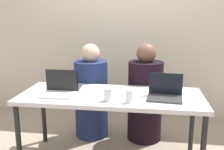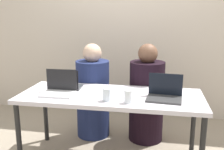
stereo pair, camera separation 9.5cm
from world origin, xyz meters
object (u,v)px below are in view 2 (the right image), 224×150
(laptop_front_left, at_px, (59,89))
(laptop_back_left, at_px, (67,84))
(laptop_front_right, at_px, (165,94))
(person_on_left, at_px, (93,96))
(water_glass_right, at_px, (128,97))
(water_glass_center, at_px, (107,95))
(person_on_right, at_px, (146,98))

(laptop_front_left, bearing_deg, laptop_back_left, 85.19)
(laptop_front_right, relative_size, laptop_back_left, 1.10)
(person_on_left, bearing_deg, water_glass_right, 127.06)
(person_on_left, relative_size, laptop_front_right, 3.42)
(person_on_left, bearing_deg, water_glass_center, 116.82)
(laptop_front_right, xyz_separation_m, water_glass_right, (-0.32, -0.18, 0.00))
(person_on_left, bearing_deg, laptop_front_left, 77.31)
(laptop_back_left, bearing_deg, water_glass_right, 151.00)
(person_on_left, relative_size, laptop_front_left, 3.61)
(laptop_back_left, distance_m, water_glass_center, 0.59)
(person_on_right, height_order, laptop_front_right, person_on_right)
(laptop_front_left, bearing_deg, water_glass_center, -15.10)
(water_glass_right, bearing_deg, laptop_front_left, 167.61)
(laptop_front_right, bearing_deg, water_glass_center, -158.25)
(laptop_front_right, relative_size, water_glass_center, 2.89)
(water_glass_right, xyz_separation_m, water_glass_center, (-0.19, 0.03, -0.00))
(laptop_back_left, distance_m, water_glass_right, 0.77)
(laptop_front_left, distance_m, water_glass_center, 0.53)
(laptop_front_right, distance_m, water_glass_right, 0.37)
(laptop_front_right, bearing_deg, laptop_back_left, 176.69)
(laptop_front_right, distance_m, laptop_back_left, 1.03)
(laptop_back_left, bearing_deg, laptop_front_right, 167.98)
(laptop_front_right, xyz_separation_m, laptop_front_left, (-1.03, -0.02, 0.00))
(water_glass_center, bearing_deg, water_glass_right, -7.41)
(water_glass_center, bearing_deg, person_on_right, 66.78)
(person_on_left, height_order, person_on_right, person_on_right)
(person_on_right, bearing_deg, water_glass_center, 81.95)
(laptop_front_left, height_order, water_glass_center, laptop_front_left)
(laptop_back_left, relative_size, water_glass_center, 2.62)
(person_on_right, distance_m, laptop_back_left, 0.97)
(water_glass_right, height_order, water_glass_center, same)
(laptop_front_left, bearing_deg, person_on_right, 36.10)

